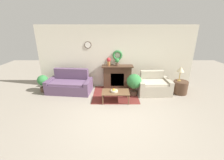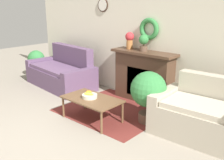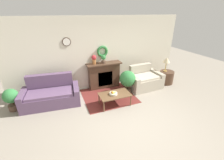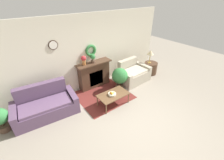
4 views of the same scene
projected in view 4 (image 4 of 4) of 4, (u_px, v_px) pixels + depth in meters
The scene contains 14 objects.
ground_plane at pixel (140, 125), 4.29m from camera, with size 16.00×16.00×0.00m, color gray.
floor_rug at pixel (103, 95), 5.49m from camera, with size 1.80×1.68×0.01m.
wall_back at pixel (88, 53), 5.48m from camera, with size 6.80×0.16×2.70m.
fireplace at pixel (94, 74), 5.80m from camera, with size 1.35×0.41×1.02m.
couch_left at pixel (46, 106), 4.53m from camera, with size 1.89×1.07×0.94m.
loveseat_right at pixel (132, 74), 6.24m from camera, with size 1.34×0.94×0.88m.
coffee_table at pixel (113, 95), 4.90m from camera, with size 1.00×0.58×0.39m.
fruit_bowl at pixel (112, 94), 4.83m from camera, with size 0.26×0.26×0.12m.
side_table_by_loveseat at pixel (150, 68), 6.82m from camera, with size 0.58×0.58×0.53m.
table_lamp at pixel (151, 53), 6.45m from camera, with size 0.28×0.28×0.59m.
vase_on_mantel_left at pixel (84, 60), 5.25m from camera, with size 0.18×0.18×0.34m.
potted_plant_on_mantel at pixel (93, 58), 5.43m from camera, with size 0.19×0.19×0.32m.
potted_plant_floor_by_couch at pixel (0, 118), 3.91m from camera, with size 0.44×0.44×0.72m.
potted_plant_floor_by_loveseat at pixel (120, 77), 5.58m from camera, with size 0.59×0.59×0.87m.
Camera 4 is at (-2.45, -1.93, 3.31)m, focal length 24.00 mm.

